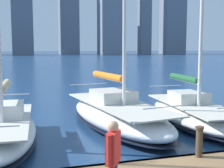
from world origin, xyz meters
TOP-DOWN VIEW (x-y plane):
  - city_skyline at (-0.98, -159.03)m, footprint 170.46×23.65m
  - sailboat_forest at (-4.55, -6.63)m, footprint 3.09×7.70m
  - sailboat_orange at (-0.85, -7.08)m, footprint 4.23×8.81m
  - sailboat_tan at (4.16, -5.83)m, footprint 2.78×7.11m
  - person_red_shirt at (1.68, 0.72)m, footprint 0.42×0.54m
  - mooring_post at (-1.48, -1.10)m, footprint 0.26×0.26m

SIDE VIEW (x-z plane):
  - sailboat_forest at x=-4.55m, z-range -5.46..6.74m
  - sailboat_tan at x=4.16m, z-range -5.34..6.65m
  - sailboat_orange at x=-0.85m, z-range -5.11..6.48m
  - mooring_post at x=-1.48m, z-range 0.62..1.53m
  - person_red_shirt at x=1.68m, z-range 0.78..2.49m
  - city_skyline at x=-0.98m, z-range -3.71..47.17m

